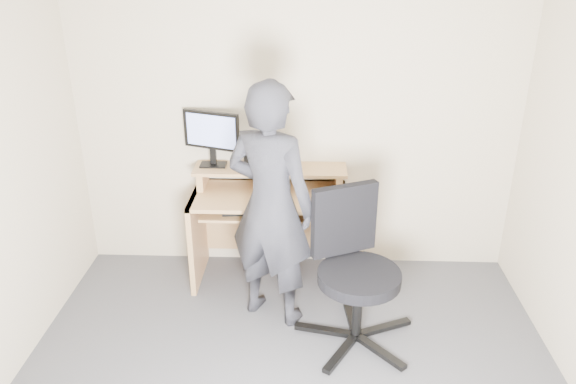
# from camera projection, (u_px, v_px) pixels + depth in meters

# --- Properties ---
(back_wall) EXTENTS (3.50, 0.02, 2.50)m
(back_wall) POSITION_uv_depth(u_px,v_px,m) (296.00, 121.00, 4.40)
(back_wall) COLOR #BFAF98
(back_wall) RESTS_ON ground
(desk) EXTENTS (1.20, 0.60, 0.91)m
(desk) POSITION_uv_depth(u_px,v_px,m) (270.00, 213.00, 4.49)
(desk) COLOR tan
(desk) RESTS_ON ground
(monitor) EXTENTS (0.45, 0.18, 0.44)m
(monitor) POSITION_uv_depth(u_px,v_px,m) (211.00, 134.00, 4.34)
(monitor) COLOR black
(monitor) RESTS_ON desk
(external_drive) EXTENTS (0.10, 0.14, 0.20)m
(external_drive) POSITION_uv_depth(u_px,v_px,m) (251.00, 153.00, 4.41)
(external_drive) COLOR black
(external_drive) RESTS_ON desk
(travel_mug) EXTENTS (0.09, 0.09, 0.17)m
(travel_mug) POSITION_uv_depth(u_px,v_px,m) (274.00, 157.00, 4.39)
(travel_mug) COLOR silver
(travel_mug) RESTS_ON desk
(smartphone) EXTENTS (0.10, 0.14, 0.01)m
(smartphone) POSITION_uv_depth(u_px,v_px,m) (292.00, 169.00, 4.36)
(smartphone) COLOR black
(smartphone) RESTS_ON desk
(charger) EXTENTS (0.05, 0.04, 0.03)m
(charger) POSITION_uv_depth(u_px,v_px,m) (244.00, 170.00, 4.32)
(charger) COLOR black
(charger) RESTS_ON desk
(headphones) EXTENTS (0.16, 0.16, 0.06)m
(headphones) POSITION_uv_depth(u_px,v_px,m) (255.00, 165.00, 4.44)
(headphones) COLOR silver
(headphones) RESTS_ON desk
(keyboard) EXTENTS (0.48, 0.23, 0.03)m
(keyboard) POSITION_uv_depth(u_px,v_px,m) (253.00, 209.00, 4.29)
(keyboard) COLOR black
(keyboard) RESTS_ON desk
(mouse) EXTENTS (0.11, 0.09, 0.04)m
(mouse) POSITION_uv_depth(u_px,v_px,m) (317.00, 198.00, 4.22)
(mouse) COLOR black
(mouse) RESTS_ON desk
(office_chair) EXTENTS (0.83, 0.82, 1.05)m
(office_chair) POSITION_uv_depth(u_px,v_px,m) (354.00, 264.00, 3.74)
(office_chair) COLOR black
(office_chair) RESTS_ON ground
(person) EXTENTS (0.76, 0.65, 1.76)m
(person) POSITION_uv_depth(u_px,v_px,m) (271.00, 206.00, 3.83)
(person) COLOR black
(person) RESTS_ON ground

